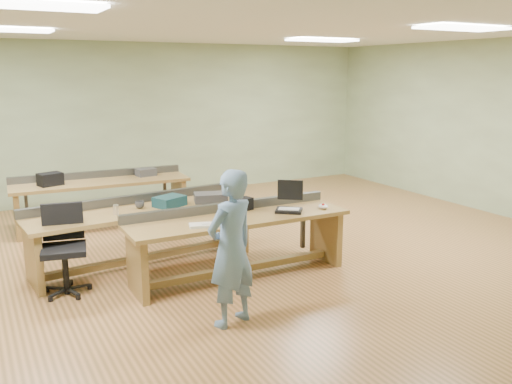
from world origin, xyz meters
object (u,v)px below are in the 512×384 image
Objects in this scene: camera_bag at (243,204)px; workbench_front at (238,232)px; task_chair at (65,261)px; workbench_mid at (142,223)px; parts_bin_teal at (170,201)px; mug at (140,205)px; parts_bin_grey at (211,197)px; laptop_base at (289,210)px; person at (231,249)px; workbench_back at (102,193)px; drinks_can at (116,210)px.

workbench_front is at bearing -146.57° from camera_bag.
workbench_front is 0.40m from camera_bag.
workbench_front is 2.74× the size of task_chair.
task_chair reaches higher than workbench_mid.
parts_bin_teal is 3.19× the size of mug.
workbench_front is 23.60× the size of mug.
camera_bag reaches higher than parts_bin_grey.
parts_bin_grey reaches higher than laptop_base.
person is 2.10m from task_chair.
workbench_back is 8.67× the size of laptop_base.
camera_bag is at bearing 4.53° from task_chair.
person is 1.56× the size of task_chair.
camera_bag is at bearing -39.00° from workbench_mid.
workbench_front is 1.75× the size of person.
drinks_can reaches higher than workbench_front.
camera_bag reaches higher than laptop_base.
laptop_base is 2.11m from drinks_can.
drinks_can reaches higher than mug.
parts_bin_teal is (0.40, -2.12, 0.26)m from workbench_back.
person is at bearing -138.92° from camera_bag.
mug is at bearing 36.24° from task_chair.
person is (0.32, -4.11, 0.22)m from workbench_back.
parts_bin_teal reaches higher than workbench_front.
mug is 0.97× the size of drinks_can.
workbench_back is at bearing 90.91° from mug.
mug is (-0.02, -0.00, 0.24)m from workbench_mid.
task_chair reaches higher than workbench_back.
workbench_mid is 1.33m from camera_bag.
person is 2.07m from parts_bin_grey.
laptop_base is at bearing -33.87° from mug.
workbench_mid is 1.07× the size of workbench_back.
parts_bin_teal reaches higher than parts_bin_grey.
workbench_front reaches higher than laptop_base.
camera_bag reaches higher than workbench_front.
camera_bag reaches higher than workbench_back.
task_chair reaches higher than drinks_can.
person is 13.02× the size of drinks_can.
workbench_front is 0.99× the size of workbench_back.
workbench_mid is at bearing 128.74° from camera_bag.
mug is (-0.93, 0.11, -0.01)m from parts_bin_grey.
drinks_can is at bearing -167.19° from laptop_base.
laptop_base is 0.74× the size of parts_bin_grey.
workbench_back is 1.77× the size of person.
task_chair is at bearing -163.88° from parts_bin_teal.
parts_bin_grey is (0.91, -0.11, 0.25)m from workbench_mid.
mug is (1.02, 0.48, 0.43)m from task_chair.
person is at bearing -82.55° from workbench_back.
workbench_mid is 25.54× the size of mug.
camera_bag is at bearing 51.59° from workbench_front.
laptop_base is 1.55m from parts_bin_teal.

